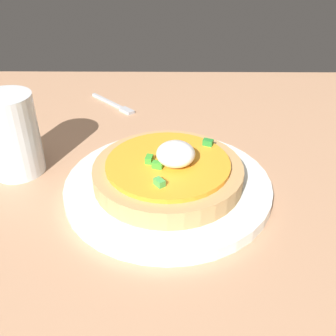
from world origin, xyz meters
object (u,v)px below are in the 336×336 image
object	(u,v)px
plate	(168,186)
cup_near	(12,137)
pizza	(168,171)
fork	(115,105)

from	to	relation	value
plate	cup_near	size ratio (longest dim) A/B	2.35
plate	cup_near	distance (cm)	21.54
plate	pizza	world-z (taller)	pizza
cup_near	pizza	bearing A→B (deg)	-103.09
plate	cup_near	xyz separation A→B (cm)	(4.76, 20.53, 4.45)
cup_near	plate	bearing A→B (deg)	-103.04
pizza	fork	xyz separation A→B (cm)	(26.36, 10.00, -2.88)
fork	pizza	bearing A→B (deg)	-23.33
fork	plate	bearing A→B (deg)	-23.42
plate	fork	xyz separation A→B (cm)	(26.32, 9.94, -0.53)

